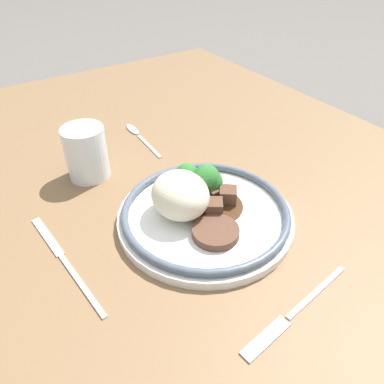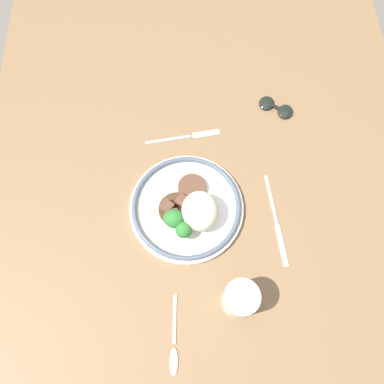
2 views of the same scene
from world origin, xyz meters
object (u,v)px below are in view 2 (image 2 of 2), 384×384
object	(u,v)px
spoon	(174,351)
knife	(276,223)
sunglasses	(276,107)
plate	(188,209)
juice_glass	(239,299)
fork	(190,136)

from	to	relation	value
spoon	knife	bearing A→B (deg)	139.75
spoon	sunglasses	distance (m)	0.65
plate	sunglasses	bearing A→B (deg)	138.91
juice_glass	sunglasses	size ratio (longest dim) A/B	0.93
plate	sunglasses	world-z (taller)	plate
juice_glass	sunglasses	world-z (taller)	juice_glass
plate	fork	distance (m)	0.21
sunglasses	juice_glass	bearing A→B (deg)	15.27
knife	spoon	bearing A→B (deg)	-48.18
plate	spoon	xyz separation A→B (m)	(0.30, -0.04, -0.02)
juice_glass	fork	bearing A→B (deg)	-168.32
juice_glass	sunglasses	bearing A→B (deg)	163.57
juice_glass	spoon	size ratio (longest dim) A/B	0.58
plate	juice_glass	distance (m)	0.23
juice_glass	spoon	bearing A→B (deg)	-56.21
spoon	juice_glass	bearing A→B (deg)	126.39
fork	juice_glass	bearing A→B (deg)	-85.78
fork	sunglasses	size ratio (longest dim) A/B	1.89
knife	fork	bearing A→B (deg)	-146.55
plate	knife	bearing A→B (deg)	79.95
knife	sunglasses	distance (m)	0.32
juice_glass	knife	bearing A→B (deg)	148.15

